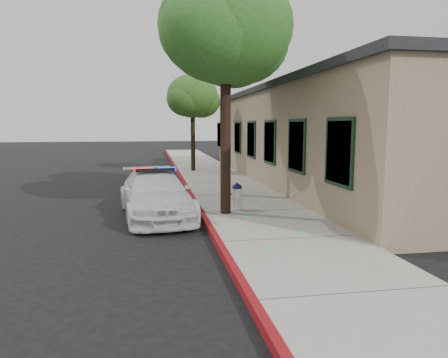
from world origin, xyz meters
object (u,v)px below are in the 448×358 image
(fire_hydrant, at_px, (237,196))
(street_tree_far, at_px, (193,98))
(clapboard_building, at_px, (334,136))
(police_car, at_px, (155,194))
(street_tree_near, at_px, (226,32))
(street_tree_mid, at_px, (225,45))

(fire_hydrant, distance_m, street_tree_far, 11.27)
(clapboard_building, xyz_separation_m, street_tree_far, (-5.76, 4.91, 1.89))
(police_car, distance_m, street_tree_near, 4.83)
(clapboard_building, height_order, street_tree_mid, street_tree_mid)
(fire_hydrant, relative_size, street_tree_near, 0.12)
(fire_hydrant, relative_size, street_tree_mid, 0.12)
(police_car, distance_m, street_tree_mid, 5.91)
(clapboard_building, distance_m, fire_hydrant, 8.22)
(police_car, xyz_separation_m, fire_hydrant, (2.33, -0.13, -0.10))
(fire_hydrant, bearing_deg, street_tree_mid, 104.50)
(clapboard_building, height_order, police_car, clapboard_building)
(street_tree_near, bearing_deg, street_tree_far, 88.86)
(street_tree_far, bearing_deg, fire_hydrant, -89.11)
(clapboard_building, bearing_deg, street_tree_mid, -151.03)
(street_tree_near, height_order, street_tree_mid, street_tree_mid)
(police_car, relative_size, street_tree_far, 0.90)
(clapboard_building, bearing_deg, fire_hydrant, -133.87)
(clapboard_building, bearing_deg, street_tree_near, -134.04)
(street_tree_mid, bearing_deg, police_car, -132.79)
(police_car, bearing_deg, fire_hydrant, -10.07)
(fire_hydrant, distance_m, street_tree_near, 4.53)
(police_car, relative_size, street_tree_mid, 0.68)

